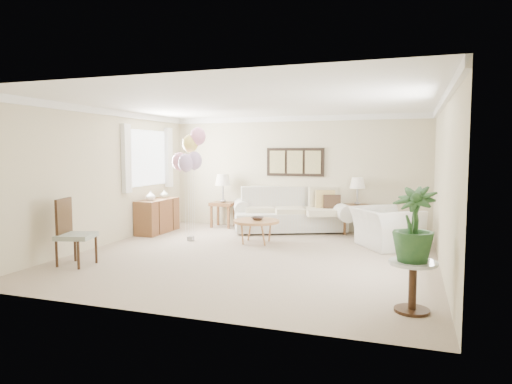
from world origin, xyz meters
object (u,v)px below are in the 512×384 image
Objects in this scene: sofa at (291,214)px; coffee_table at (256,222)px; accent_chair at (72,231)px; balloon_cluster at (190,153)px; armchair at (386,228)px.

coffee_table is at bearing -100.34° from sofa.
balloon_cluster reaches higher than accent_chair.
coffee_table is 0.86× the size of accent_chair.
balloon_cluster is at bearing -132.26° from sofa.
sofa is 4.82m from accent_chair.
sofa is 2.89× the size of accent_chair.
accent_chair reaches higher than armchair.
balloon_cluster is at bearing 66.05° from armchair.
accent_chair is at bearing -120.94° from sofa.
balloon_cluster is (-3.74, -0.59, 1.38)m from armchair.
coffee_table is at bearing 49.51° from accent_chair.
sofa reaches higher than coffee_table.
coffee_table is 1.89m from balloon_cluster.
coffee_table is 3.38m from accent_chair.
sofa is at bearing 59.06° from accent_chair.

